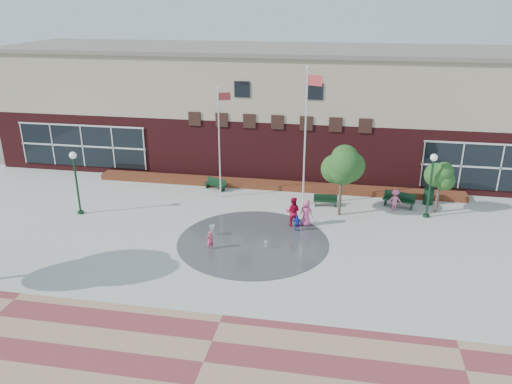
% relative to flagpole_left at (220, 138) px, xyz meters
% --- Properties ---
extents(ground, '(120.00, 120.00, 0.00)m').
position_rel_flagpole_left_xyz_m(ground, '(3.35, -9.26, -4.18)').
color(ground, '#666056').
rests_on(ground, ground).
extents(plaza_concrete, '(46.00, 18.00, 0.01)m').
position_rel_flagpole_left_xyz_m(plaza_concrete, '(3.35, -5.26, -4.17)').
color(plaza_concrete, '#A8A8A0').
rests_on(plaza_concrete, ground).
extents(paver_band, '(46.00, 6.00, 0.01)m').
position_rel_flagpole_left_xyz_m(paver_band, '(3.35, -16.26, -4.17)').
color(paver_band, brown).
rests_on(paver_band, ground).
extents(splash_pad, '(8.40, 8.40, 0.01)m').
position_rel_flagpole_left_xyz_m(splash_pad, '(3.35, -6.26, -4.17)').
color(splash_pad, '#383A3D').
rests_on(splash_pad, ground).
extents(library_building, '(44.40, 10.40, 9.20)m').
position_rel_flagpole_left_xyz_m(library_building, '(3.35, 8.22, 0.47)').
color(library_building, '#491518').
rests_on(library_building, ground).
extents(flower_bed, '(26.00, 1.20, 0.40)m').
position_rel_flagpole_left_xyz_m(flower_bed, '(3.35, 2.34, -4.18)').
color(flower_bed, maroon).
rests_on(flower_bed, ground).
extents(flagpole_left, '(0.83, 0.38, 7.50)m').
position_rel_flagpole_left_xyz_m(flagpole_left, '(0.00, 0.00, 0.00)').
color(flagpole_left, white).
rests_on(flagpole_left, ground).
extents(flagpole_right, '(1.02, 0.52, 8.91)m').
position_rel_flagpole_left_xyz_m(flagpole_right, '(5.64, -0.40, 0.81)').
color(flagpole_right, white).
rests_on(flagpole_right, ground).
extents(lamp_left, '(0.43, 0.43, 4.04)m').
position_rel_flagpole_left_xyz_m(lamp_left, '(-8.02, -4.32, -1.66)').
color(lamp_left, '#14321E').
rests_on(lamp_left, ground).
extents(lamp_right, '(0.43, 0.43, 4.07)m').
position_rel_flagpole_left_xyz_m(lamp_right, '(13.29, -1.01, -1.64)').
color(lamp_right, '#14321E').
rests_on(lamp_right, ground).
extents(bench_left, '(1.65, 1.05, 0.81)m').
position_rel_flagpole_left_xyz_m(bench_left, '(-0.74, 1.27, -3.91)').
color(bench_left, '#14321E').
rests_on(bench_left, ground).
extents(bench_mid, '(1.56, 0.50, 0.77)m').
position_rel_flagpole_left_xyz_m(bench_mid, '(7.06, -0.38, -3.93)').
color(bench_mid, '#14321E').
rests_on(bench_mid, ground).
extents(bench_right, '(2.06, 1.11, 1.00)m').
position_rel_flagpole_left_xyz_m(bench_right, '(11.72, 0.27, -3.85)').
color(bench_right, '#14321E').
rests_on(bench_right, ground).
extents(trash_can, '(0.69, 0.69, 1.13)m').
position_rel_flagpole_left_xyz_m(trash_can, '(13.67, 1.18, -3.60)').
color(trash_can, '#14321E').
rests_on(trash_can, ground).
extents(tree_mid, '(2.55, 2.55, 4.30)m').
position_rel_flagpole_left_xyz_m(tree_mid, '(7.97, -1.64, -1.04)').
color(tree_mid, '#3F3228').
rests_on(tree_mid, ground).
extents(tree_small_right, '(2.09, 2.09, 3.57)m').
position_rel_flagpole_left_xyz_m(tree_small_right, '(13.98, -0.15, -1.57)').
color(tree_small_right, '#3F3228').
rests_on(tree_small_right, ground).
extents(water_jet_a, '(0.32, 0.32, 0.62)m').
position_rel_flagpole_left_xyz_m(water_jet_a, '(0.94, -5.93, -4.18)').
color(water_jet_a, white).
rests_on(water_jet_a, ground).
extents(water_jet_b, '(0.20, 0.20, 0.44)m').
position_rel_flagpole_left_xyz_m(water_jet_b, '(4.19, -6.97, -4.18)').
color(water_jet_b, white).
rests_on(water_jet_b, ground).
extents(child_splash, '(0.46, 0.45, 1.07)m').
position_rel_flagpole_left_xyz_m(child_splash, '(1.26, -7.51, -3.64)').
color(child_splash, '#E84769').
rests_on(child_splash, ground).
extents(adult_red, '(0.90, 0.70, 1.83)m').
position_rel_flagpole_left_xyz_m(adult_red, '(5.29, -3.77, -3.26)').
color(adult_red, '#AF082D').
rests_on(adult_red, ground).
extents(adult_pink, '(0.89, 0.69, 1.62)m').
position_rel_flagpole_left_xyz_m(adult_pink, '(6.07, -3.59, -3.36)').
color(adult_pink, '#E2508C').
rests_on(adult_pink, ground).
extents(child_blue, '(0.62, 0.33, 1.01)m').
position_rel_flagpole_left_xyz_m(child_blue, '(5.63, -4.44, -3.67)').
color(child_blue, '#1B2BBB').
rests_on(child_blue, ground).
extents(person_bench, '(0.95, 0.58, 1.43)m').
position_rel_flagpole_left_xyz_m(person_bench, '(11.40, -0.35, -3.46)').
color(person_bench, '#DD5E93').
rests_on(person_bench, ground).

